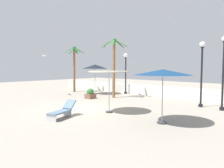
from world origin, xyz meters
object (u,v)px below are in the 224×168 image
Objects in this scene: lamp_post_2 at (126,67)px; palm_tree_0 at (114,59)px; planter at (90,94)px; lamp_post_1 at (223,68)px; lounge_chair_0 at (62,110)px; patio_umbrella_2 at (163,73)px; patio_umbrella_1 at (109,73)px; seagull_0 at (44,56)px; lamp_post_0 at (202,68)px; palm_tree_1 at (74,63)px; patio_umbrella_0 at (95,67)px.

palm_tree_0 is at bearing -69.89° from lamp_post_2.
palm_tree_0 is 3.55m from planter.
lounge_chair_0 is at bearing -124.77° from lamp_post_1.
patio_umbrella_2 is 5.33m from lamp_post_1.
lamp_post_1 reaches higher than patio_umbrella_2.
seagull_0 reaches higher than patio_umbrella_1.
patio_umbrella_1 is at bearing -120.15° from lamp_post_0.
lamp_post_2 is at bearing 165.59° from lamp_post_0.
lamp_post_2 reaches higher than seagull_0.
patio_umbrella_2 is 1.35× the size of lounge_chair_0.
palm_tree_0 is at bearing -177.14° from lamp_post_1.
lounge_chair_0 is (-4.35, -2.54, -1.98)m from patio_umbrella_2.
lamp_post_0 is 8.44m from lamp_post_2.
lamp_post_2 is 4.63× the size of planter.
lounge_chair_0 is (3.15, -7.34, -2.90)m from palm_tree_0.
lounge_chair_0 is 7.03m from planter.
lamp_post_1 reaches higher than lamp_post_0.
palm_tree_1 reaches higher than lounge_chair_0.
lamp_post_1 is (1.04, 5.22, 0.17)m from patio_umbrella_2.
palm_tree_0 is 1.13× the size of lamp_post_1.
lamp_post_2 is at bearing 110.11° from palm_tree_0.
lamp_post_1 is 14.55m from seagull_0.
seagull_0 is 5.70m from planter.
lamp_post_1 is at bearing -10.94° from lamp_post_0.
palm_tree_0 is 8.50m from lounge_chair_0.
palm_tree_0 is 4.24× the size of seagull_0.
lamp_post_1 is 9.86m from lamp_post_2.
lamp_post_0 is at bearing 0.86° from patio_umbrella_0.
planter is (4.38, 1.64, -3.26)m from seagull_0.
patio_umbrella_2 is 2.22× the size of seagull_0.
seagull_0 is (-2.46, -3.91, 1.00)m from patio_umbrella_0.
planter is (-9.63, -2.15, -2.16)m from lamp_post_1.
patio_umbrella_2 is 3.11× the size of planter.
patio_umbrella_2 is 0.52× the size of palm_tree_0.
patio_umbrella_2 is at bearing -41.67° from lamp_post_2.
patio_umbrella_0 is 2.93m from palm_tree_1.
lamp_post_1 reaches higher than lounge_chair_0.
lamp_post_0 is at bearing 169.06° from lamp_post_1.
lounge_chair_0 is (4.18, -10.14, -2.25)m from lamp_post_2.
patio_umbrella_2 is at bearing -26.95° from patio_umbrella_0.
lamp_post_1 is at bearing 12.61° from planter.
patio_umbrella_0 is 11.54m from lamp_post_1.
patio_umbrella_2 is at bearing 30.29° from lounge_chair_0.
lounge_chair_0 is at bearing -66.75° from palm_tree_0.
seagull_0 reaches higher than patio_umbrella_2.
lounge_chair_0 is at bearing -52.04° from patio_umbrella_0.
patio_umbrella_0 reaches higher than lounge_chair_0.
lounge_chair_0 is at bearing -149.71° from patio_umbrella_2.
patio_umbrella_0 is 2.44× the size of seagull_0.
lamp_post_0 is at bearing 5.56° from palm_tree_0.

